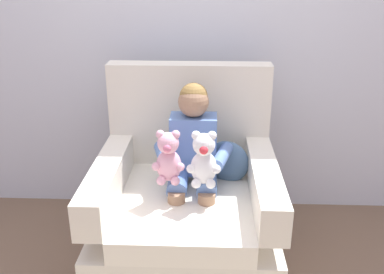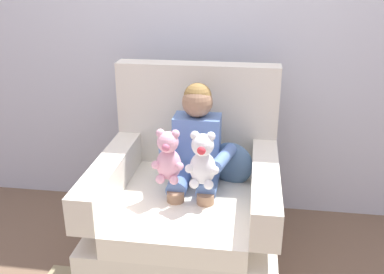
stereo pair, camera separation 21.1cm
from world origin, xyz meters
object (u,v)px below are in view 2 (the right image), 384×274
seated_child (196,151)px  plush_white (203,161)px  throw_pillow (231,164)px  armchair (189,208)px  plush_pink (168,157)px

seated_child → plush_white: 0.20m
plush_white → throw_pillow: (0.13, 0.29, -0.15)m
armchair → plush_pink: 0.41m
armchair → plush_white: armchair is taller
seated_child → plush_pink: size_ratio=2.86×
armchair → plush_white: size_ratio=3.73×
seated_child → plush_white: (0.06, -0.19, 0.03)m
plush_white → throw_pillow: plush_white is taller
armchair → throw_pillow: armchair is taller
armchair → plush_white: (0.10, -0.16, 0.38)m
throw_pillow → plush_white: bearing=-114.5°
plush_pink → plush_white: 0.18m
armchair → seated_child: 0.35m
plush_pink → throw_pillow: plush_pink is taller
armchair → plush_white: bearing=-58.2°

